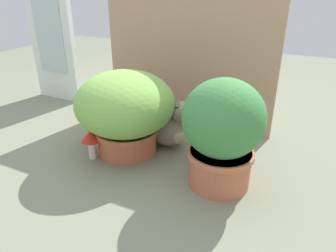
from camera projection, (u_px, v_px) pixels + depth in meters
ground_plane at (138, 157)px, 1.61m from camera, size 6.00×6.00×0.00m
cardboard_backdrop at (187, 57)px, 1.85m from camera, size 1.06×0.03×0.84m
window_panel_white at (52, 36)px, 2.24m from camera, size 0.39×0.05×0.93m
grass_planter at (125, 109)px, 1.57m from camera, size 0.50×0.50×0.43m
leafy_planter at (223, 131)px, 1.29m from camera, size 0.34×0.34×0.48m
cat at (168, 125)px, 1.68m from camera, size 0.37×0.24×0.32m
mushroom_ornament_pink at (114, 145)px, 1.56m from camera, size 0.09×0.09×0.11m
mushroom_ornament_red at (91, 138)px, 1.56m from camera, size 0.10×0.10×0.16m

